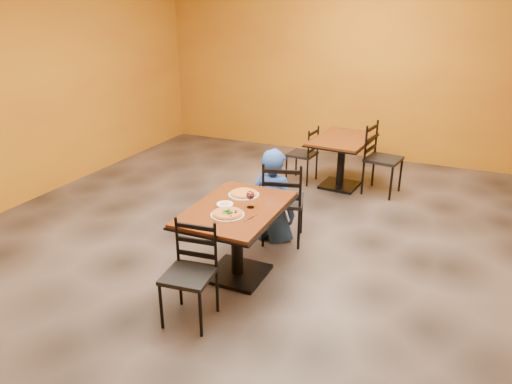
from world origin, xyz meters
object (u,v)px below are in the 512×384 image
at_px(plate_main, 228,215).
at_px(wine_glass, 250,199).
at_px(pizza_far, 244,193).
at_px(table_second, 342,151).
at_px(chair_second_left, 302,154).
at_px(pizza_main, 227,213).
at_px(table_main, 237,225).
at_px(chair_main_near, 188,276).
at_px(chair_main_far, 283,201).
at_px(diner, 273,194).
at_px(chair_second_right, 384,160).
at_px(side_plate, 225,204).
at_px(plate_far, 244,195).

bearing_deg(plate_main, wine_glass, 64.85).
bearing_deg(pizza_far, wine_glass, -52.99).
distance_m(table_second, chair_second_left, 0.62).
height_order(pizza_main, pizza_far, same).
height_order(table_main, chair_main_near, chair_main_near).
distance_m(chair_main_far, diner, 0.14).
distance_m(table_main, chair_second_right, 2.98).
height_order(chair_main_near, pizza_far, chair_main_near).
bearing_deg(chair_second_right, plate_main, 173.10).
bearing_deg(chair_second_left, chair_second_right, 95.59).
bearing_deg(pizza_far, side_plate, -101.39).
relative_size(side_plate, wine_glass, 0.89).
height_order(plate_far, wine_glass, wine_glass).
bearing_deg(side_plate, chair_second_right, 70.20).
xyz_separation_m(pizza_main, side_plate, (-0.14, 0.21, -0.02)).
bearing_deg(chair_second_right, table_second, 99.33).
xyz_separation_m(diner, wine_glass, (0.12, -0.88, 0.30)).
bearing_deg(table_main, plate_main, -87.71).
bearing_deg(pizza_far, table_second, 81.97).
relative_size(table_main, table_second, 1.02).
relative_size(pizza_far, side_plate, 1.75).
height_order(diner, plate_main, diner).
height_order(chair_main_near, plate_main, chair_main_near).
bearing_deg(table_second, wine_glass, -93.42).
relative_size(chair_main_near, pizza_main, 3.07).
distance_m(chair_main_far, chair_second_right, 2.09).
relative_size(chair_second_left, chair_second_right, 0.84).
bearing_deg(chair_main_near, table_second, 78.15).
height_order(pizza_main, side_plate, pizza_main).
distance_m(chair_main_near, side_plate, 0.88).
xyz_separation_m(table_second, chair_second_right, (0.60, 0.00, -0.05)).
xyz_separation_m(table_main, wine_glass, (0.12, 0.05, 0.28)).
bearing_deg(plate_main, chair_second_left, 96.00).
relative_size(table_second, plate_far, 3.88).
height_order(diner, pizza_far, diner).
height_order(table_main, side_plate, side_plate).
height_order(chair_main_near, side_plate, chair_main_near).
bearing_deg(wine_glass, chair_main_far, 89.58).
bearing_deg(table_second, table_main, -95.84).
relative_size(chair_main_near, chair_second_left, 1.03).
relative_size(chair_main_far, wine_glass, 5.43).
distance_m(chair_main_near, diner, 1.75).
bearing_deg(chair_second_left, table_main, 11.85).
height_order(table_main, table_second, same).
height_order(table_second, chair_second_right, chair_second_right).
bearing_deg(chair_second_left, wine_glass, 14.45).
distance_m(plate_main, plate_far, 0.51).
height_order(table_second, plate_far, plate_far).
xyz_separation_m(table_main, chair_second_left, (-0.31, 2.85, -0.13)).
bearing_deg(side_plate, table_second, 81.61).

